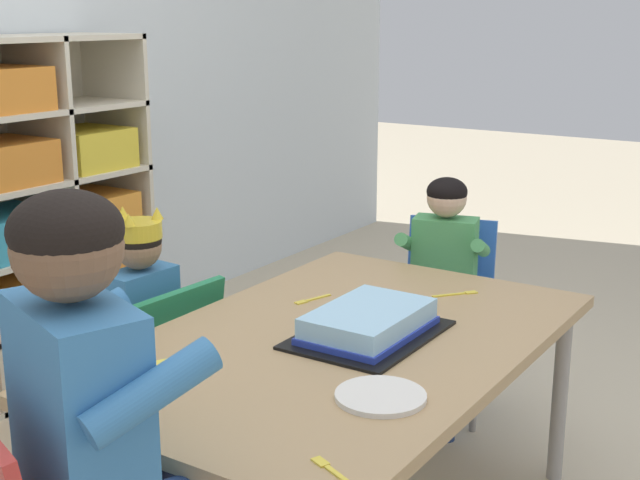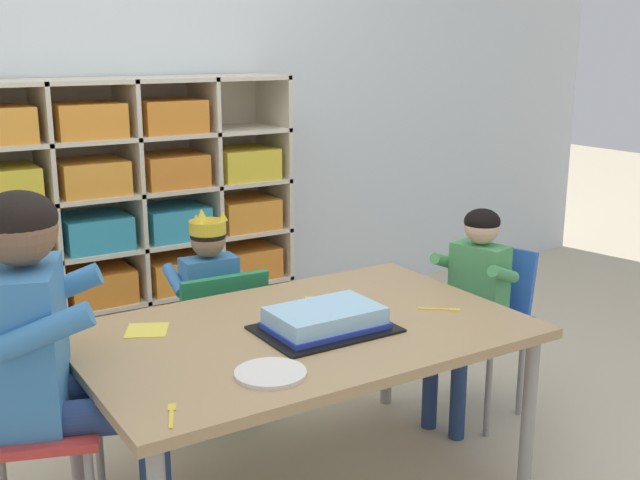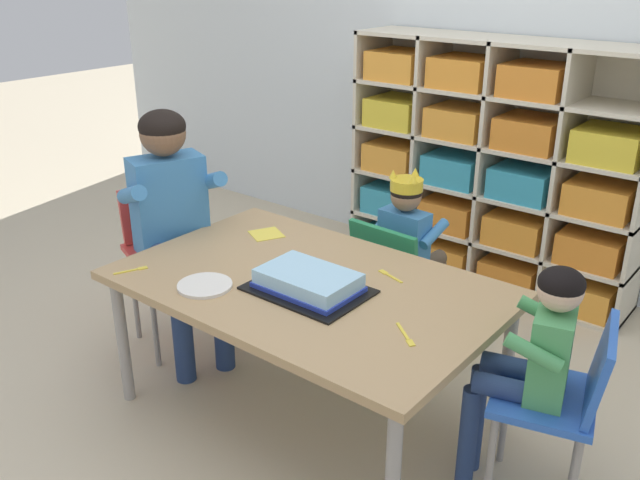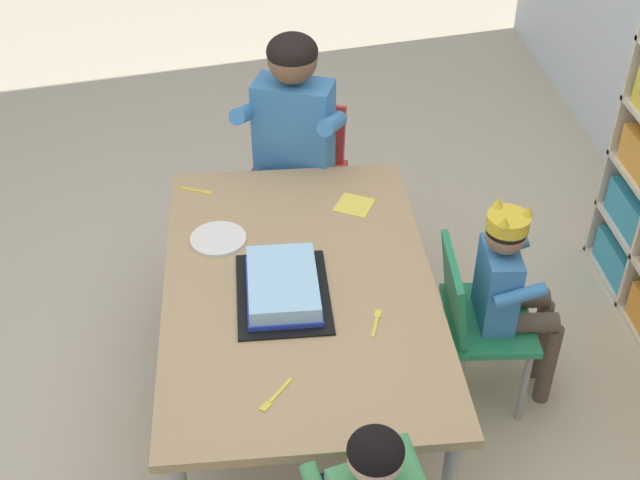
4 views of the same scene
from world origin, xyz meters
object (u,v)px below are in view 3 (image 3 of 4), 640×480
object	(u,v)px
adult_helper_seated	(174,209)
guest_at_table_side	(533,354)
activity_table	(308,292)
classroom_chair_blue	(394,273)
classroom_chair_guest_side	(562,396)
birthday_cake_on_tray	(308,283)
child_with_crown	(410,237)
classroom_chair_adult_side	(169,246)
fork_scattered_mid_table	(389,275)
fork_by_napkin	(406,336)
fork_at_table_front_edge	(133,270)
paper_plate_stack	(205,285)

from	to	relation	value
adult_helper_seated	guest_at_table_side	distance (m)	1.56
activity_table	classroom_chair_blue	bearing A→B (deg)	91.38
classroom_chair_guest_side	birthday_cake_on_tray	distance (m)	0.90
child_with_crown	classroom_chair_adult_side	bearing A→B (deg)	41.38
classroom_chair_guest_side	fork_scattered_mid_table	world-z (taller)	classroom_chair_guest_side
classroom_chair_blue	fork_scattered_mid_table	world-z (taller)	classroom_chair_blue
fork_by_napkin	fork_scattered_mid_table	bearing A→B (deg)	-11.18
classroom_chair_guest_side	fork_scattered_mid_table	xyz separation A→B (m)	(-0.70, 0.09, 0.16)
classroom_chair_blue	classroom_chair_adult_side	bearing A→B (deg)	36.84
child_with_crown	adult_helper_seated	distance (m)	1.02
fork_by_napkin	adult_helper_seated	bearing A→B (deg)	32.83
activity_table	guest_at_table_side	xyz separation A→B (m)	(0.81, 0.10, 0.01)
classroom_chair_adult_side	fork_scattered_mid_table	size ratio (longest dim) A/B	5.85
adult_helper_seated	birthday_cake_on_tray	world-z (taller)	adult_helper_seated
fork_by_napkin	child_with_crown	bearing A→B (deg)	-20.47
guest_at_table_side	activity_table	bearing A→B (deg)	-97.78
activity_table	classroom_chair_guest_side	xyz separation A→B (m)	(0.91, 0.13, -0.12)
fork_at_table_front_edge	guest_at_table_side	bearing A→B (deg)	130.81
fork_at_table_front_edge	fork_by_napkin	bearing A→B (deg)	125.61
child_with_crown	fork_by_napkin	distance (m)	0.96
birthday_cake_on_tray	fork_scattered_mid_table	bearing A→B (deg)	60.86
fork_at_table_front_edge	activity_table	bearing A→B (deg)	143.94
classroom_chair_adult_side	birthday_cake_on_tray	size ratio (longest dim) A/B	1.75
classroom_chair_guest_side	adult_helper_seated	bearing A→B (deg)	-101.12
activity_table	child_with_crown	bearing A→B (deg)	90.73
activity_table	fork_scattered_mid_table	distance (m)	0.31
paper_plate_stack	guest_at_table_side	bearing A→B (deg)	18.88
classroom_chair_adult_side	fork_by_napkin	xyz separation A→B (m)	(1.33, -0.16, 0.11)
activity_table	classroom_chair_adult_side	xyz separation A→B (m)	(-0.85, 0.06, -0.06)
classroom_chair_guest_side	paper_plate_stack	world-z (taller)	classroom_chair_guest_side
classroom_chair_blue	classroom_chair_guest_side	world-z (taller)	classroom_chair_guest_side
paper_plate_stack	classroom_chair_adult_side	bearing A→B (deg)	151.61
classroom_chair_guest_side	fork_at_table_front_edge	xyz separation A→B (m)	(-1.47, -0.46, 0.16)
fork_by_napkin	activity_table	bearing A→B (deg)	26.28
adult_helper_seated	classroom_chair_guest_side	distance (m)	1.67
birthday_cake_on_tray	paper_plate_stack	world-z (taller)	birthday_cake_on_tray
classroom_chair_guest_side	fork_by_napkin	size ratio (longest dim) A/B	5.54
classroom_chair_blue	classroom_chair_guest_side	distance (m)	1.04
fork_at_table_front_edge	birthday_cake_on_tray	bearing A→B (deg)	137.66
classroom_chair_blue	child_with_crown	xyz separation A→B (m)	(0.01, 0.10, 0.14)
fork_at_table_front_edge	adult_helper_seated	bearing A→B (deg)	-130.71
birthday_cake_on_tray	fork_by_napkin	size ratio (longest dim) A/B	3.42
birthday_cake_on_tray	classroom_chair_adult_side	bearing A→B (deg)	172.76
activity_table	classroom_chair_adult_side	bearing A→B (deg)	176.09
adult_helper_seated	classroom_chair_guest_side	bearing A→B (deg)	-66.17
adult_helper_seated	paper_plate_stack	xyz separation A→B (m)	(0.48, -0.28, -0.10)
classroom_chair_guest_side	paper_plate_stack	size ratio (longest dim) A/B	3.40
child_with_crown	birthday_cake_on_tray	xyz separation A→B (m)	(0.06, -0.77, 0.09)
adult_helper_seated	paper_plate_stack	bearing A→B (deg)	-100.05
classroom_chair_adult_side	adult_helper_seated	xyz separation A→B (m)	(0.11, -0.04, 0.21)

